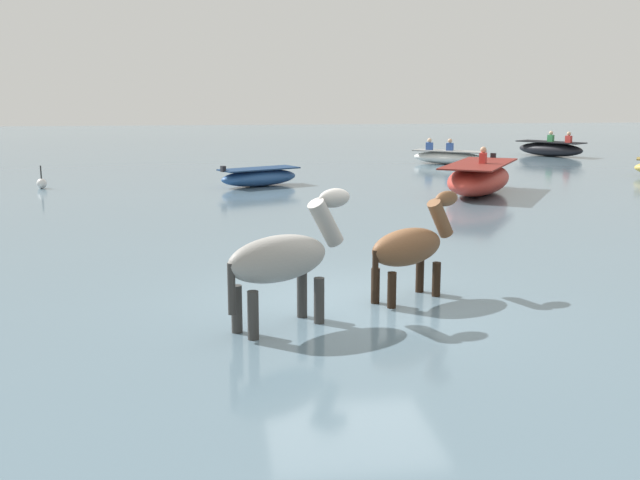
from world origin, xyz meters
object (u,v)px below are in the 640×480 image
at_px(horse_trailing_bay, 411,249).
at_px(boat_mid_channel, 259,177).
at_px(horse_lead_grey, 284,262).
at_px(boat_distant_east, 449,157).
at_px(channel_buoy, 42,183).
at_px(boat_far_inshore, 479,179).
at_px(boat_near_starboard, 551,149).

bearing_deg(horse_trailing_bay, boat_mid_channel, 96.20).
height_order(horse_lead_grey, boat_distant_east, horse_lead_grey).
distance_m(boat_distant_east, channel_buoy, 15.82).
xyz_separation_m(boat_mid_channel, boat_far_inshore, (6.23, -2.71, 0.17)).
relative_size(boat_far_inshore, channel_buoy, 6.22).
xyz_separation_m(horse_lead_grey, horse_trailing_bay, (1.94, 1.09, -0.12)).
relative_size(horse_lead_grey, boat_far_inshore, 0.49).
xyz_separation_m(boat_near_starboard, boat_far_inshore, (-7.44, -11.85, 0.11)).
xyz_separation_m(horse_trailing_bay, boat_near_starboard, (12.20, 22.69, -0.40)).
bearing_deg(boat_mid_channel, horse_lead_grey, -91.82).
bearing_deg(horse_lead_grey, channel_buoy, 112.56).
bearing_deg(boat_far_inshore, horse_trailing_bay, -113.71).
bearing_deg(boat_near_starboard, horse_trailing_bay, -118.26).
xyz_separation_m(horse_lead_grey, boat_far_inshore, (6.70, 11.93, -0.41)).
bearing_deg(horse_lead_grey, boat_distant_east, 67.84).
bearing_deg(channel_buoy, horse_trailing_bay, -59.53).
bearing_deg(boat_far_inshore, boat_distant_east, 78.66).
xyz_separation_m(horse_trailing_bay, channel_buoy, (-8.13, 13.82, -0.58)).
distance_m(boat_distant_east, boat_near_starboard, 6.38).
height_order(boat_mid_channel, boat_far_inshore, boat_far_inshore).
xyz_separation_m(horse_trailing_bay, boat_mid_channel, (-1.47, 13.55, -0.45)).
relative_size(horse_trailing_bay, channel_buoy, 2.74).
xyz_separation_m(horse_lead_grey, channel_buoy, (-6.20, 14.91, -0.70)).
xyz_separation_m(boat_distant_east, boat_near_starboard, (5.65, 2.96, 0.05)).
distance_m(horse_trailing_bay, boat_mid_channel, 13.64).
relative_size(horse_lead_grey, horse_trailing_bay, 1.11).
height_order(boat_distant_east, channel_buoy, boat_distant_east).
bearing_deg(boat_near_starboard, horse_lead_grey, -120.73).
bearing_deg(boat_distant_east, horse_lead_grey, -112.16).
height_order(horse_trailing_bay, boat_mid_channel, horse_trailing_bay).
bearing_deg(boat_distant_east, boat_near_starboard, 27.65).
distance_m(horse_lead_grey, horse_trailing_bay, 2.23).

